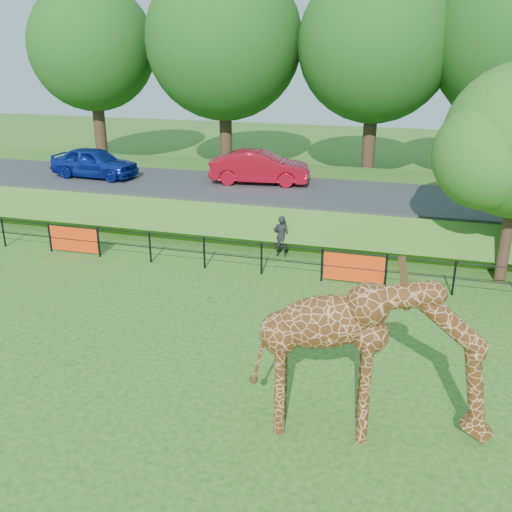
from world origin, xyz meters
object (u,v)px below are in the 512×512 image
(car_red, at_px, (260,167))
(visitor, at_px, (281,236))
(car_blue, at_px, (94,162))
(giraffe, at_px, (374,359))

(car_red, bearing_deg, visitor, -163.05)
(car_red, bearing_deg, car_blue, 90.05)
(giraffe, bearing_deg, visitor, 105.63)
(giraffe, relative_size, visitor, 3.06)
(giraffe, height_order, visitor, giraffe)
(car_red, distance_m, visitor, 5.53)
(giraffe, distance_m, visitor, 10.00)
(giraffe, distance_m, car_blue, 18.96)
(giraffe, bearing_deg, car_blue, 128.30)
(giraffe, bearing_deg, car_red, 105.73)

